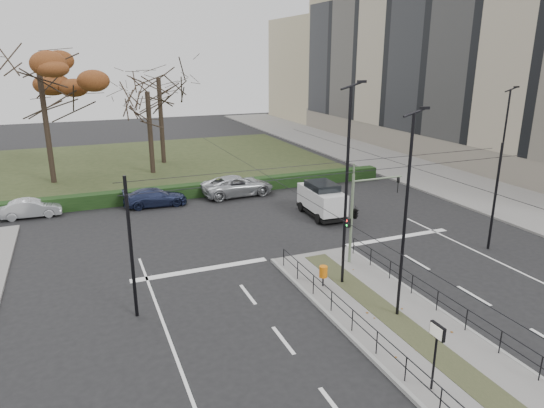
{
  "coord_description": "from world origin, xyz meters",
  "views": [
    {
      "loc": [
        -11.22,
        -16.72,
        10.37
      ],
      "look_at": [
        -1.61,
        6.64,
        2.62
      ],
      "focal_mm": 32.0,
      "sensor_mm": 36.0,
      "label": 1
    }
  ],
  "objects": [
    {
      "name": "rust_tree",
      "position": [
        -13.18,
        27.11,
        9.18
      ],
      "size": [
        10.08,
        10.08,
        11.96
      ],
      "color": "black",
      "rests_on": "park"
    },
    {
      "name": "streetlamp_sidewalk",
      "position": [
        14.52,
        6.37,
        4.41
      ],
      "size": [
        0.7,
        0.14,
        8.39
      ],
      "color": "black",
      "rests_on": "sidewalk_east"
    },
    {
      "name": "bare_tree_near",
      "position": [
        -4.82,
        27.55,
        6.82
      ],
      "size": [
        5.64,
        5.64,
        9.66
      ],
      "color": "black",
      "rests_on": "park"
    },
    {
      "name": "median_railing",
      "position": [
        0.0,
        -2.6,
        0.98
      ],
      "size": [
        4.14,
        13.24,
        0.92
      ],
      "color": "black",
      "rests_on": "median_island"
    },
    {
      "name": "catenary",
      "position": [
        0.0,
        1.62,
        3.42
      ],
      "size": [
        20.0,
        34.0,
        6.0
      ],
      "color": "black",
      "rests_on": "ground"
    },
    {
      "name": "sidewalk_east",
      "position": [
        18.0,
        22.0,
        0.07
      ],
      "size": [
        8.0,
        90.0,
        0.14
      ],
      "primitive_type": "cube",
      "color": "slate",
      "rests_on": "ground"
    },
    {
      "name": "info_panel",
      "position": [
        -1.51,
        -6.54,
        1.97
      ],
      "size": [
        0.13,
        0.61,
        2.33
      ],
      "color": "black",
      "rests_on": "median_island"
    },
    {
      "name": "median_island",
      "position": [
        0.0,
        -2.5,
        0.07
      ],
      "size": [
        4.4,
        15.0,
        0.14
      ],
      "primitive_type": "cube",
      "color": "slate",
      "rests_on": "ground"
    },
    {
      "name": "traffic_light",
      "position": [
        1.56,
        3.13,
        2.85
      ],
      "size": [
        3.17,
        1.8,
        4.66
      ],
      "color": "#647459",
      "rests_on": "median_island"
    },
    {
      "name": "park",
      "position": [
        -6.0,
        32.0,
        0.05
      ],
      "size": [
        38.0,
        26.0,
        0.1
      ],
      "primitive_type": "cube",
      "color": "#263018",
      "rests_on": "ground"
    },
    {
      "name": "litter_bin",
      "position": [
        -1.28,
        1.22,
        0.84
      ],
      "size": [
        0.38,
        0.38,
        0.99
      ],
      "color": "black",
      "rests_on": "median_island"
    },
    {
      "name": "parked_car_fourth",
      "position": [
        0.08,
        17.7,
        0.77
      ],
      "size": [
        5.71,
        2.91,
        1.55
      ],
      "primitive_type": "imported",
      "rotation": [
        0.0,
        0.0,
        1.63
      ],
      "color": "#ACAFB4",
      "rests_on": "ground"
    },
    {
      "name": "streetlamp_median_near",
      "position": [
        0.35,
        -2.24,
        4.44
      ],
      "size": [
        0.71,
        0.14,
        8.45
      ],
      "color": "black",
      "rests_on": "median_island"
    },
    {
      "name": "hedge",
      "position": [
        -6.0,
        18.6,
        0.5
      ],
      "size": [
        38.0,
        1.0,
        1.0
      ],
      "primitive_type": "cube",
      "color": "black",
      "rests_on": "ground"
    },
    {
      "name": "parked_car_second",
      "position": [
        -14.38,
        17.88,
        0.62
      ],
      "size": [
        3.82,
        1.43,
        1.25
      ],
      "primitive_type": "imported",
      "rotation": [
        0.0,
        0.0,
        1.54
      ],
      "color": "#ACAFB4",
      "rests_on": "ground"
    },
    {
      "name": "streetlamp_median_far",
      "position": [
        -0.23,
        1.23,
        4.84
      ],
      "size": [
        0.77,
        0.16,
        9.24
      ],
      "color": "black",
      "rests_on": "median_island"
    },
    {
      "name": "parked_car_third",
      "position": [
        -6.29,
        17.32,
        0.65
      ],
      "size": [
        4.53,
        2.02,
        1.29
      ],
      "primitive_type": "imported",
      "rotation": [
        0.0,
        0.0,
        1.52
      ],
      "color": "#1D2444",
      "rests_on": "ground"
    },
    {
      "name": "apartment_block",
      "position": [
        27.97,
        23.97,
        10.39
      ],
      "size": [
        13.09,
        52.1,
        21.64
      ],
      "color": "tan",
      "rests_on": "ground"
    },
    {
      "name": "ground",
      "position": [
        0.0,
        0.0,
        0.0
      ],
      "size": [
        140.0,
        140.0,
        0.0
      ],
      "primitive_type": "plane",
      "color": "black",
      "rests_on": "ground"
    },
    {
      "name": "bare_tree_center",
      "position": [
        -3.09,
        31.6,
        7.77
      ],
      "size": [
        7.39,
        7.39,
        10.99
      ],
      "color": "black",
      "rests_on": "park"
    },
    {
      "name": "white_van",
      "position": [
        3.69,
        10.75,
        1.21
      ],
      "size": [
        2.12,
        4.36,
        2.32
      ],
      "color": "silver",
      "rests_on": "ground"
    }
  ]
}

